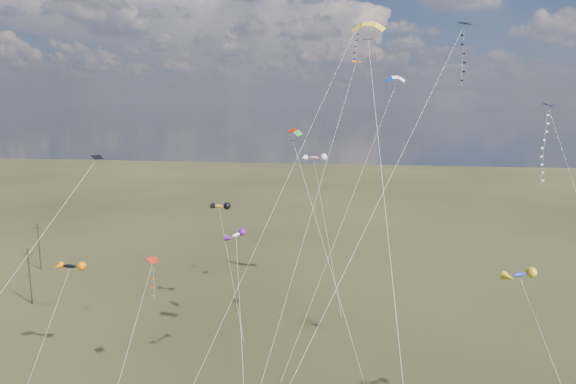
# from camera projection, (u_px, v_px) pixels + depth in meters

# --- Properties ---
(utility_pole_near) EXTENTS (1.40, 0.20, 8.00)m
(utility_pole_near) POSITION_uv_depth(u_px,v_px,m) (30.00, 276.00, 71.14)
(utility_pole_near) COLOR black
(utility_pole_near) RESTS_ON ground
(utility_pole_far) EXTENTS (1.40, 0.20, 8.00)m
(utility_pole_far) POSITION_uv_depth(u_px,v_px,m) (39.00, 246.00, 85.92)
(utility_pole_far) COLOR black
(utility_pole_far) RESTS_ON ground
(diamond_black_high) EXTENTS (18.74, 25.66, 35.05)m
(diamond_black_high) POSITION_uv_depth(u_px,v_px,m) (449.00, 78.00, 45.02)
(diamond_black_high) COLOR black
(diamond_black_high) RESTS_ON ground
(diamond_navy_tall) EXTENTS (15.18, 24.33, 36.74)m
(diamond_navy_tall) POSITION_uv_depth(u_px,v_px,m) (342.00, 72.00, 58.88)
(diamond_navy_tall) COLOR #0A1F53
(diamond_navy_tall) RESTS_ON ground
(diamond_black_mid) EXTENTS (12.14, 17.18, 23.34)m
(diamond_black_mid) POSITION_uv_depth(u_px,v_px,m) (31.00, 249.00, 41.50)
(diamond_black_mid) COLOR black
(diamond_black_mid) RESTS_ON ground
(diamond_red_low) EXTENTS (1.61, 11.11, 13.39)m
(diamond_red_low) POSITION_uv_depth(u_px,v_px,m) (152.00, 286.00, 48.27)
(diamond_red_low) COLOR red
(diamond_red_low) RESTS_ON ground
(diamond_navy_right) EXTENTS (6.29, 17.00, 27.82)m
(diamond_navy_right) POSITION_uv_depth(u_px,v_px,m) (550.00, 158.00, 43.58)
(diamond_navy_right) COLOR #0B084D
(diamond_navy_right) RESTS_ON ground
(diamond_orange_center) EXTENTS (8.91, 23.46, 32.73)m
(diamond_orange_center) POSITION_uv_depth(u_px,v_px,m) (331.00, 148.00, 55.37)
(diamond_orange_center) COLOR #C2510F
(diamond_orange_center) RESTS_ON ground
(parafoil_yellow) EXTENTS (5.17, 31.40, 34.89)m
(parafoil_yellow) POSITION_uv_depth(u_px,v_px,m) (369.00, 26.00, 41.79)
(parafoil_yellow) COLOR yellow
(parafoil_yellow) RESTS_ON ground
(parafoil_blue_white) EXTENTS (12.81, 21.93, 31.59)m
(parafoil_blue_white) POSITION_uv_depth(u_px,v_px,m) (395.00, 79.00, 65.00)
(parafoil_blue_white) COLOR #0C3FB5
(parafoil_blue_white) RESTS_ON ground
(parafoil_tricolor) EXTENTS (10.70, 15.18, 25.52)m
(parafoil_tricolor) POSITION_uv_depth(u_px,v_px,m) (293.00, 133.00, 52.64)
(parafoil_tricolor) COLOR yellow
(parafoil_tricolor) RESTS_ON ground
(novelty_black_orange) EXTENTS (3.20, 7.85, 11.43)m
(novelty_black_orange) POSITION_uv_depth(u_px,v_px,m) (70.00, 266.00, 53.88)
(novelty_black_orange) COLOR black
(novelty_black_orange) RESTS_ON ground
(novelty_orange_black) EXTENTS (6.34, 8.96, 15.11)m
(novelty_orange_black) POSITION_uv_depth(u_px,v_px,m) (219.00, 207.00, 66.39)
(novelty_orange_black) COLOR orange
(novelty_orange_black) RESTS_ON ground
(novelty_white_purple) EXTENTS (4.14, 11.96, 15.69)m
(novelty_white_purple) POSITION_uv_depth(u_px,v_px,m) (236.00, 236.00, 49.26)
(novelty_white_purple) COLOR silver
(novelty_white_purple) RESTS_ON ground
(novelty_redwhite_stripe) EXTENTS (6.80, 11.88, 20.48)m
(novelty_redwhite_stripe) POSITION_uv_depth(u_px,v_px,m) (314.00, 158.00, 74.65)
(novelty_redwhite_stripe) COLOR red
(novelty_redwhite_stripe) RESTS_ON ground
(novelty_blue_yellow) EXTENTS (5.52, 13.32, 14.95)m
(novelty_blue_yellow) POSITION_uv_depth(u_px,v_px,m) (520.00, 276.00, 40.47)
(novelty_blue_yellow) COLOR #2544BA
(novelty_blue_yellow) RESTS_ON ground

